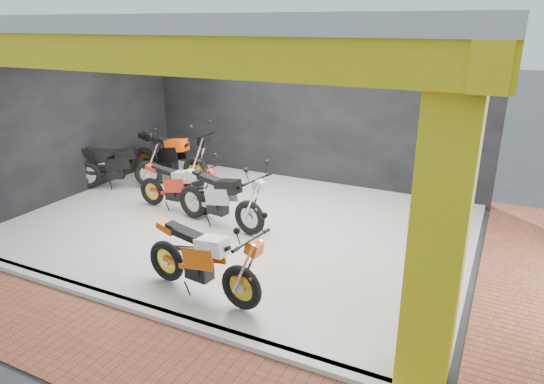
# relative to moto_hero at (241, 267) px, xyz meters

# --- Properties ---
(ground) EXTENTS (80.00, 80.00, 0.00)m
(ground) POSITION_rel_moto_hero_xyz_m (-1.43, 0.50, -0.72)
(ground) COLOR #2D2D30
(ground) RESTS_ON ground
(showroom_floor) EXTENTS (8.00, 6.00, 0.10)m
(showroom_floor) POSITION_rel_moto_hero_xyz_m (-1.43, 2.50, -0.67)
(showroom_floor) COLOR white
(showroom_floor) RESTS_ON ground
(showroom_ceiling) EXTENTS (8.40, 6.40, 0.20)m
(showroom_ceiling) POSITION_rel_moto_hero_xyz_m (-1.43, 2.50, 2.88)
(showroom_ceiling) COLOR beige
(showroom_ceiling) RESTS_ON corner_column
(back_wall) EXTENTS (8.20, 0.20, 3.50)m
(back_wall) POSITION_rel_moto_hero_xyz_m (-1.43, 5.60, 1.03)
(back_wall) COLOR black
(back_wall) RESTS_ON ground
(left_wall) EXTENTS (0.20, 6.20, 3.50)m
(left_wall) POSITION_rel_moto_hero_xyz_m (-5.53, 2.50, 1.03)
(left_wall) COLOR black
(left_wall) RESTS_ON ground
(corner_column) EXTENTS (0.50, 0.50, 3.50)m
(corner_column) POSITION_rel_moto_hero_xyz_m (2.32, -0.25, 1.03)
(corner_column) COLOR yellow
(corner_column) RESTS_ON ground
(header_beam_front) EXTENTS (8.40, 0.30, 0.40)m
(header_beam_front) POSITION_rel_moto_hero_xyz_m (-1.43, -0.50, 2.58)
(header_beam_front) COLOR yellow
(header_beam_front) RESTS_ON corner_column
(header_beam_right) EXTENTS (0.30, 6.40, 0.40)m
(header_beam_right) POSITION_rel_moto_hero_xyz_m (2.57, 2.50, 2.58)
(header_beam_right) COLOR yellow
(header_beam_right) RESTS_ON corner_column
(floor_kerb) EXTENTS (8.00, 0.20, 0.10)m
(floor_kerb) POSITION_rel_moto_hero_xyz_m (-1.43, -0.52, -0.67)
(floor_kerb) COLOR white
(floor_kerb) RESTS_ON ground
(paver_front) EXTENTS (9.00, 1.40, 0.03)m
(paver_front) POSITION_rel_moto_hero_xyz_m (-1.43, -1.30, -0.71)
(paver_front) COLOR #9A4E32
(paver_front) RESTS_ON ground
(paver_right) EXTENTS (1.40, 7.00, 0.03)m
(paver_right) POSITION_rel_moto_hero_xyz_m (3.37, 2.50, -0.71)
(paver_right) COLOR #9A4E32
(paver_right) RESTS_ON ground
(moto_hero) EXTENTS (2.11, 1.00, 1.25)m
(moto_hero) POSITION_rel_moto_hero_xyz_m (0.00, 0.00, 0.00)
(moto_hero) COLOR #DD5509
(moto_hero) RESTS_ON showroom_floor
(moto_row_a) EXTENTS (1.89, 0.71, 1.15)m
(moto_row_a) POSITION_rel_moto_hero_xyz_m (-2.27, 2.48, -0.05)
(moto_row_a) COLOR red
(moto_row_a) RESTS_ON showroom_floor
(moto_row_b) EXTENTS (2.18, 1.08, 1.28)m
(moto_row_b) POSITION_rel_moto_hero_xyz_m (-1.03, 2.08, 0.02)
(moto_row_b) COLOR #A4A6AC
(moto_row_b) RESTS_ON showroom_floor
(moto_row_c) EXTENTS (2.40, 1.03, 1.43)m
(moto_row_c) POSITION_rel_moto_hero_xyz_m (-3.36, 3.84, 0.09)
(moto_row_c) COLOR black
(moto_row_c) RESTS_ON showroom_floor
(moto_row_d) EXTENTS (2.16, 1.68, 1.26)m
(moto_row_d) POSITION_rel_moto_hero_xyz_m (-4.29, 3.33, 0.01)
(moto_row_d) COLOR black
(moto_row_d) RESTS_ON showroom_floor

